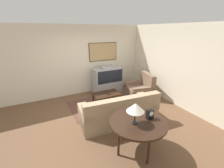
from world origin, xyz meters
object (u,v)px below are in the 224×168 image
couch (119,112)px  console_table (138,124)px  tv (108,80)px  table_lamp (135,108)px  armchair (140,90)px  coffee_table (107,95)px  mantel_clock (150,114)px

couch → console_table: bearing=83.9°
tv → table_lamp: bearing=-106.4°
armchair → console_table: bearing=-25.8°
coffee_table → table_lamp: (-0.49, -2.36, 0.77)m
tv → armchair: bearing=-47.9°
couch → armchair: 1.93m
armchair → couch: bearing=-41.8°
tv → coffee_table: tv is taller
console_table → table_lamp: (-0.11, -0.04, 0.42)m
mantel_clock → tv: bearing=79.8°
armchair → coffee_table: armchair is taller
console_table → mantel_clock: bearing=-8.2°
armchair → console_table: armchair is taller
tv → table_lamp: table_lamp is taller
mantel_clock → coffee_table: bearing=87.1°
couch → coffee_table: size_ratio=2.35×
couch → table_lamp: 1.44m
coffee_table → table_lamp: table_lamp is taller
tv → armchair: (0.93, -1.03, -0.24)m
couch → mantel_clock: mantel_clock is taller
tv → console_table: tv is taller
armchair → table_lamp: 3.07m
console_table → mantel_clock: (0.26, -0.04, 0.17)m
couch → table_lamp: table_lamp is taller
couch → coffee_table: 1.22m
armchair → table_lamp: table_lamp is taller
tv → coffee_table: size_ratio=1.25×
couch → mantel_clock: 1.28m
tv → table_lamp: (-0.97, -3.30, 0.58)m
table_lamp → mantel_clock: (0.37, -0.00, -0.25)m
table_lamp → mantel_clock: table_lamp is taller
table_lamp → console_table: bearing=18.1°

